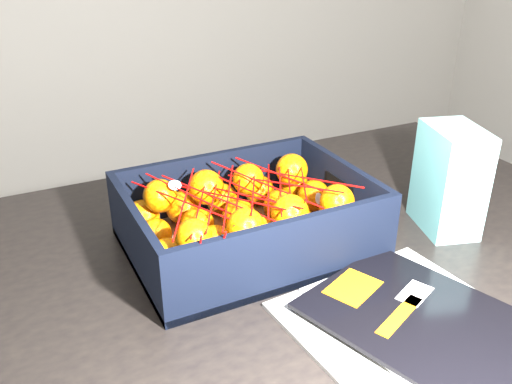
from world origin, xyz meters
name	(u,v)px	position (x,y,z in m)	size (l,w,h in m)	color
table	(289,297)	(-0.32, 0.08, 0.65)	(1.21, 0.81, 0.75)	black
magazine_stack	(414,325)	(-0.28, -0.17, 0.76)	(0.31, 0.33, 0.02)	silver
produce_crate	(248,227)	(-0.38, 0.11, 0.79)	(0.37, 0.28, 0.11)	brown
clementine_heap	(248,217)	(-0.38, 0.11, 0.80)	(0.35, 0.26, 0.10)	#DD6904
mesh_net	(245,193)	(-0.38, 0.11, 0.85)	(0.31, 0.25, 0.09)	red
retail_carton	(449,179)	(-0.05, 0.02, 0.84)	(0.08, 0.12, 0.18)	white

